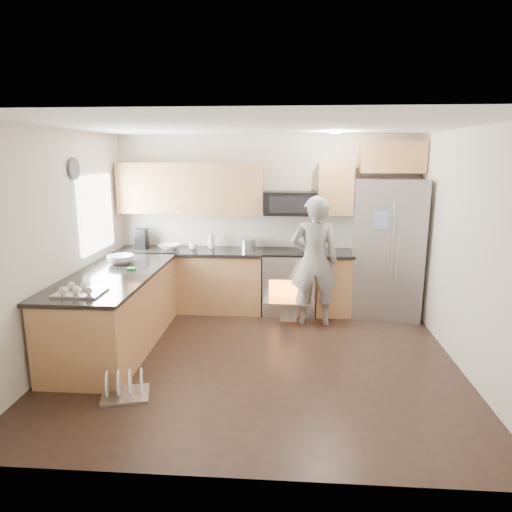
# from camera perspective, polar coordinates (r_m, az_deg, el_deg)

# --- Properties ---
(ground) EXTENTS (4.50, 4.50, 0.00)m
(ground) POSITION_cam_1_polar(r_m,az_deg,el_deg) (5.41, 0.19, -12.75)
(ground) COLOR black
(ground) RESTS_ON ground
(room_shell) EXTENTS (4.54, 4.04, 2.62)m
(room_shell) POSITION_cam_1_polar(r_m,az_deg,el_deg) (4.95, -0.21, 5.16)
(room_shell) COLOR beige
(room_shell) RESTS_ON ground
(back_cabinet_run) EXTENTS (4.45, 0.64, 2.50)m
(back_cabinet_run) POSITION_cam_1_polar(r_m,az_deg,el_deg) (6.82, -3.67, 1.14)
(back_cabinet_run) COLOR #AA7244
(back_cabinet_run) RESTS_ON ground
(peninsula) EXTENTS (0.96, 2.36, 1.03)m
(peninsula) POSITION_cam_1_polar(r_m,az_deg,el_deg) (5.84, -17.16, -6.48)
(peninsula) COLOR #AA7244
(peninsula) RESTS_ON ground
(stove_range) EXTENTS (0.76, 0.97, 1.79)m
(stove_range) POSITION_cam_1_polar(r_m,az_deg,el_deg) (6.77, 4.15, -1.45)
(stove_range) COLOR #B7B7BC
(stove_range) RESTS_ON ground
(refrigerator) EXTENTS (1.09, 0.91, 1.99)m
(refrigerator) POSITION_cam_1_polar(r_m,az_deg,el_deg) (6.86, 16.14, 0.98)
(refrigerator) COLOR #B7B7BC
(refrigerator) RESTS_ON ground
(person) EXTENTS (0.67, 0.45, 1.79)m
(person) POSITION_cam_1_polar(r_m,az_deg,el_deg) (6.25, 7.28, -0.66)
(person) COLOR gray
(person) RESTS_ON ground
(dish_rack) EXTENTS (0.52, 0.46, 0.28)m
(dish_rack) POSITION_cam_1_polar(r_m,az_deg,el_deg) (4.81, -16.05, -15.72)
(dish_rack) COLOR #B7B7BC
(dish_rack) RESTS_ON ground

